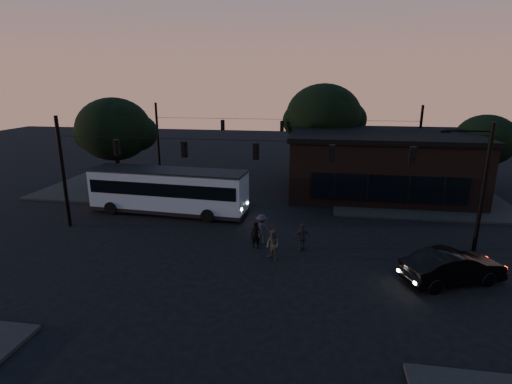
# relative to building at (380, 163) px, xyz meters

# --- Properties ---
(ground) EXTENTS (120.00, 120.00, 0.00)m
(ground) POSITION_rel_building_xyz_m (-9.00, -15.97, -2.71)
(ground) COLOR black
(ground) RESTS_ON ground
(sidewalk_far_right) EXTENTS (14.00, 10.00, 0.15)m
(sidewalk_far_right) POSITION_rel_building_xyz_m (3.00, -1.97, -2.63)
(sidewalk_far_right) COLOR black
(sidewalk_far_right) RESTS_ON ground
(sidewalk_far_left) EXTENTS (14.00, 10.00, 0.15)m
(sidewalk_far_left) POSITION_rel_building_xyz_m (-23.00, -1.97, -2.63)
(sidewalk_far_left) COLOR black
(sidewalk_far_left) RESTS_ON ground
(building) EXTENTS (15.40, 10.41, 5.40)m
(building) POSITION_rel_building_xyz_m (0.00, 0.00, 0.00)
(building) COLOR black
(building) RESTS_ON ground
(tree_behind) EXTENTS (7.60, 7.60, 9.43)m
(tree_behind) POSITION_rel_building_xyz_m (-5.00, 6.03, 3.48)
(tree_behind) COLOR black
(tree_behind) RESTS_ON ground
(tree_right) EXTENTS (5.20, 5.20, 6.86)m
(tree_right) POSITION_rel_building_xyz_m (9.00, 2.03, 1.93)
(tree_right) COLOR black
(tree_right) RESTS_ON ground
(tree_left) EXTENTS (6.40, 6.40, 8.30)m
(tree_left) POSITION_rel_building_xyz_m (-23.00, -2.97, 2.86)
(tree_left) COLOR black
(tree_left) RESTS_ON ground
(signal_rig_near) EXTENTS (26.24, 0.30, 7.50)m
(signal_rig_near) POSITION_rel_building_xyz_m (-9.00, -11.97, 1.74)
(signal_rig_near) COLOR black
(signal_rig_near) RESTS_ON ground
(signal_rig_far) EXTENTS (26.24, 0.30, 7.50)m
(signal_rig_far) POSITION_rel_building_xyz_m (-9.00, 4.03, 1.50)
(signal_rig_far) COLOR black
(signal_rig_far) RESTS_ON ground
(bus) EXTENTS (11.99, 3.57, 3.33)m
(bus) POSITION_rel_building_xyz_m (-16.23, -8.20, -0.84)
(bus) COLOR #8A9EAF
(bus) RESTS_ON ground
(car) EXTENTS (5.35, 3.65, 1.67)m
(car) POSITION_rel_building_xyz_m (1.49, -16.29, -1.87)
(car) COLOR black
(car) RESTS_ON ground
(pedestrian_a) EXTENTS (0.64, 0.46, 1.64)m
(pedestrian_a) POSITION_rel_building_xyz_m (-8.73, -13.71, -1.89)
(pedestrian_a) COLOR black
(pedestrian_a) RESTS_ON ground
(pedestrian_b) EXTENTS (1.06, 1.06, 1.73)m
(pedestrian_b) POSITION_rel_building_xyz_m (-7.56, -15.09, -1.84)
(pedestrian_b) COLOR #383833
(pedestrian_b) RESTS_ON ground
(pedestrian_c) EXTENTS (1.06, 0.71, 1.67)m
(pedestrian_c) POSITION_rel_building_xyz_m (-6.00, -13.59, -1.87)
(pedestrian_c) COLOR black
(pedestrian_c) RESTS_ON ground
(pedestrian_d) EXTENTS (1.22, 0.72, 1.86)m
(pedestrian_d) POSITION_rel_building_xyz_m (-8.51, -12.85, -1.78)
(pedestrian_d) COLOR #22222A
(pedestrian_d) RESTS_ON ground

